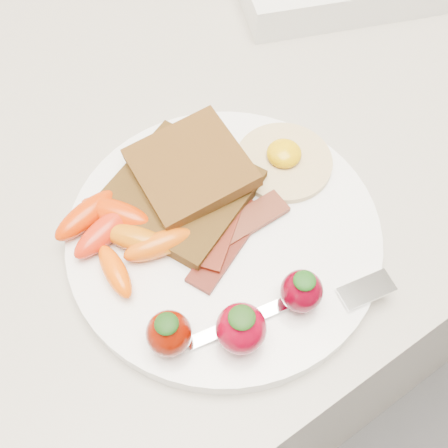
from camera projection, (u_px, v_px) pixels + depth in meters
counter at (185, 309)px, 0.94m from camera, size 2.00×0.60×0.90m
plate at (224, 235)px, 0.49m from camera, size 0.27×0.27×0.02m
toast_lower at (181, 192)px, 0.49m from camera, size 0.15×0.15×0.01m
toast_upper at (190, 167)px, 0.49m from camera, size 0.10×0.10×0.02m
fried_egg at (284, 159)px, 0.51m from camera, size 0.11×0.11×0.02m
bacon_strips at (230, 230)px, 0.47m from camera, size 0.11×0.09×0.01m
baby_carrots at (119, 233)px, 0.47m from camera, size 0.10×0.11×0.02m
strawberries at (237, 319)px, 0.42m from camera, size 0.14×0.06×0.05m
fork at (305, 305)px, 0.44m from camera, size 0.17×0.06×0.00m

